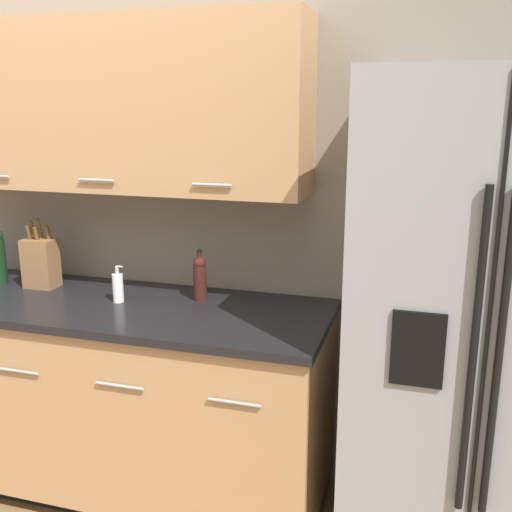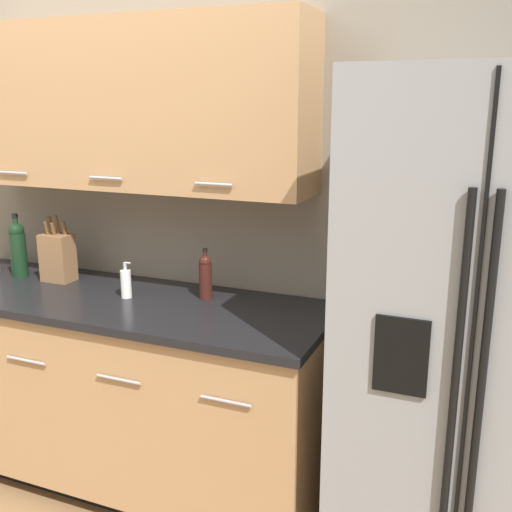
{
  "view_description": "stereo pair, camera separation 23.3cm",
  "coord_description": "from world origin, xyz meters",
  "px_view_note": "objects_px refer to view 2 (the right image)",
  "views": [
    {
      "loc": [
        1.49,
        -1.32,
        1.75
      ],
      "look_at": [
        0.85,
        0.85,
        1.17
      ],
      "focal_mm": 42.0,
      "sensor_mm": 36.0,
      "label": 1
    },
    {
      "loc": [
        1.71,
        -1.24,
        1.75
      ],
      "look_at": [
        0.85,
        0.85,
        1.17
      ],
      "focal_mm": 42.0,
      "sensor_mm": 36.0,
      "label": 2
    }
  ],
  "objects_px": {
    "wine_bottle": "(18,248)",
    "soap_dispenser": "(126,283)",
    "refrigerator": "(474,350)",
    "oil_bottle": "(205,276)",
    "knife_block": "(58,257)"
  },
  "relations": [
    {
      "from": "knife_block",
      "to": "soap_dispenser",
      "type": "bearing_deg",
      "value": -11.85
    },
    {
      "from": "refrigerator",
      "to": "wine_bottle",
      "type": "relative_size",
      "value": 5.96
    },
    {
      "from": "knife_block",
      "to": "oil_bottle",
      "type": "height_order",
      "value": "knife_block"
    },
    {
      "from": "soap_dispenser",
      "to": "oil_bottle",
      "type": "relative_size",
      "value": 0.72
    },
    {
      "from": "refrigerator",
      "to": "wine_bottle",
      "type": "distance_m",
      "value": 2.12
    },
    {
      "from": "oil_bottle",
      "to": "refrigerator",
      "type": "bearing_deg",
      "value": -8.86
    },
    {
      "from": "knife_block",
      "to": "oil_bottle",
      "type": "distance_m",
      "value": 0.78
    },
    {
      "from": "wine_bottle",
      "to": "soap_dispenser",
      "type": "xyz_separation_m",
      "value": [
        0.67,
        -0.08,
        -0.08
      ]
    },
    {
      "from": "soap_dispenser",
      "to": "oil_bottle",
      "type": "distance_m",
      "value": 0.35
    },
    {
      "from": "refrigerator",
      "to": "oil_bottle",
      "type": "height_order",
      "value": "refrigerator"
    },
    {
      "from": "refrigerator",
      "to": "wine_bottle",
      "type": "bearing_deg",
      "value": 176.43
    },
    {
      "from": "soap_dispenser",
      "to": "oil_bottle",
      "type": "xyz_separation_m",
      "value": [
        0.33,
        0.12,
        0.04
      ]
    },
    {
      "from": "wine_bottle",
      "to": "oil_bottle",
      "type": "distance_m",
      "value": 1.0
    },
    {
      "from": "knife_block",
      "to": "soap_dispenser",
      "type": "height_order",
      "value": "knife_block"
    },
    {
      "from": "wine_bottle",
      "to": "soap_dispenser",
      "type": "height_order",
      "value": "wine_bottle"
    }
  ]
}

